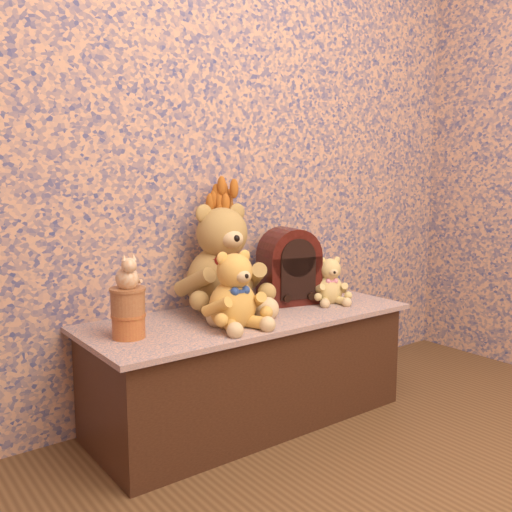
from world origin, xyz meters
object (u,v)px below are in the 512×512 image
at_px(cathedral_radio, 289,265).
at_px(ceramic_vase, 220,286).
at_px(biscuit_tin_lower, 129,326).
at_px(teddy_medium, 233,286).
at_px(teddy_large, 220,254).
at_px(teddy_small, 329,278).
at_px(cat_figurine, 127,271).

xyz_separation_m(cathedral_radio, ceramic_vase, (-0.30, 0.09, -0.07)).
xyz_separation_m(cathedral_radio, biscuit_tin_lower, (-0.78, -0.08, -0.12)).
relative_size(teddy_medium, ceramic_vase, 1.58).
height_order(cathedral_radio, biscuit_tin_lower, cathedral_radio).
xyz_separation_m(teddy_medium, biscuit_tin_lower, (-0.37, 0.09, -0.11)).
bearing_deg(cathedral_radio, biscuit_tin_lower, -160.58).
distance_m(teddy_medium, biscuit_tin_lower, 0.39).
xyz_separation_m(teddy_large, ceramic_vase, (0.02, 0.04, -0.14)).
xyz_separation_m(teddy_small, ceramic_vase, (-0.44, 0.19, -0.01)).
relative_size(teddy_large, cathedral_radio, 1.44).
bearing_deg(cat_figurine, teddy_small, 7.12).
bearing_deg(teddy_small, teddy_large, -174.04).
bearing_deg(biscuit_tin_lower, teddy_large, 15.56).
bearing_deg(teddy_small, ceramic_vase, -179.40).
bearing_deg(teddy_small, biscuit_tin_lower, -157.57).
height_order(teddy_small, ceramic_vase, teddy_small).
bearing_deg(teddy_large, teddy_medium, -105.71).
bearing_deg(ceramic_vase, teddy_large, -122.74).
bearing_deg(teddy_medium, teddy_large, 70.26).
height_order(ceramic_vase, biscuit_tin_lower, ceramic_vase).
distance_m(teddy_small, biscuit_tin_lower, 0.92).
distance_m(teddy_medium, cathedral_radio, 0.45).
height_order(cathedral_radio, ceramic_vase, cathedral_radio).
height_order(teddy_large, teddy_small, teddy_large).
height_order(teddy_small, cat_figurine, cat_figurine).
relative_size(cathedral_radio, cat_figurine, 2.64).
bearing_deg(cat_figurine, teddy_large, 24.11).
bearing_deg(teddy_large, teddy_small, -11.56).
height_order(teddy_large, ceramic_vase, teddy_large).
height_order(teddy_large, cat_figurine, teddy_large).
distance_m(teddy_large, cathedral_radio, 0.33).
distance_m(cathedral_radio, biscuit_tin_lower, 0.79).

